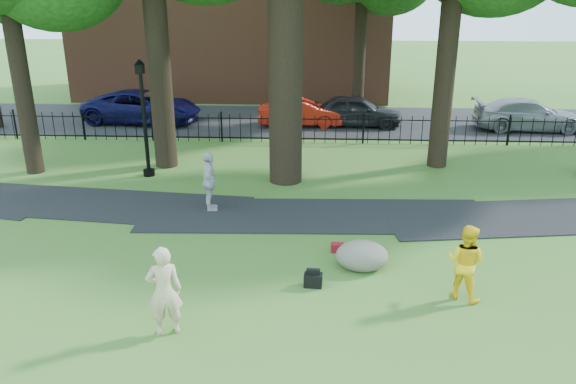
# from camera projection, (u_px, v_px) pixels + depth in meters

# --- Properties ---
(ground) EXTENTS (120.00, 120.00, 0.00)m
(ground) POSITION_uv_depth(u_px,v_px,m) (269.00, 282.00, 12.65)
(ground) COLOR #3B6B25
(ground) RESTS_ON ground
(footpath) EXTENTS (36.07, 3.85, 0.03)m
(footpath) POSITION_uv_depth(u_px,v_px,m) (314.00, 216.00, 16.26)
(footpath) COLOR black
(footpath) RESTS_ON ground
(street) EXTENTS (80.00, 7.00, 0.02)m
(street) POSITION_uv_depth(u_px,v_px,m) (296.00, 121.00, 27.65)
(street) COLOR black
(street) RESTS_ON ground
(iron_fence) EXTENTS (44.00, 0.04, 1.20)m
(iron_fence) POSITION_uv_depth(u_px,v_px,m) (292.00, 129.00, 23.69)
(iron_fence) COLOR black
(iron_fence) RESTS_ON ground
(woman) EXTENTS (0.76, 0.61, 1.82)m
(woman) POSITION_uv_depth(u_px,v_px,m) (164.00, 291.00, 10.48)
(woman) COLOR #D2B490
(woman) RESTS_ON ground
(man) EXTENTS (1.03, 0.99, 1.67)m
(man) POSITION_uv_depth(u_px,v_px,m) (465.00, 262.00, 11.73)
(man) COLOR yellow
(man) RESTS_ON ground
(pedestrian) EXTENTS (0.60, 1.11, 1.79)m
(pedestrian) POSITION_uv_depth(u_px,v_px,m) (209.00, 182.00, 16.35)
(pedestrian) COLOR #BABABF
(pedestrian) RESTS_ON ground
(boulder) EXTENTS (1.39, 1.14, 0.72)m
(boulder) POSITION_uv_depth(u_px,v_px,m) (362.00, 254.00, 13.17)
(boulder) COLOR #666455
(boulder) RESTS_ON ground
(lamppost) EXTENTS (0.40, 0.40, 4.02)m
(lamppost) POSITION_uv_depth(u_px,v_px,m) (144.00, 120.00, 19.06)
(lamppost) COLOR black
(lamppost) RESTS_ON ground
(backpack) EXTENTS (0.42, 0.28, 0.30)m
(backpack) POSITION_uv_depth(u_px,v_px,m) (313.00, 280.00, 12.40)
(backpack) COLOR black
(backpack) RESTS_ON ground
(red_bag) EXTENTS (0.34, 0.22, 0.23)m
(red_bag) POSITION_uv_depth(u_px,v_px,m) (338.00, 248.00, 14.03)
(red_bag) COLOR maroon
(red_bag) RESTS_ON ground
(red_sedan) EXTENTS (3.95, 1.45, 1.29)m
(red_sedan) POSITION_uv_depth(u_px,v_px,m) (300.00, 112.00, 26.50)
(red_sedan) COLOR #B41C0D
(red_sedan) RESTS_ON ground
(navy_van) EXTENTS (5.79, 3.10, 1.55)m
(navy_van) POSITION_uv_depth(u_px,v_px,m) (142.00, 107.00, 27.12)
(navy_van) COLOR #0C0C3D
(navy_van) RESTS_ON ground
(grey_car) EXTENTS (4.38, 2.01, 1.46)m
(grey_car) POSITION_uv_depth(u_px,v_px,m) (356.00, 111.00, 26.48)
(grey_car) COLOR black
(grey_car) RESTS_ON ground
(silver_car) EXTENTS (4.96, 2.13, 1.42)m
(silver_car) POSITION_uv_depth(u_px,v_px,m) (528.00, 115.00, 25.74)
(silver_car) COLOR gray
(silver_car) RESTS_ON ground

